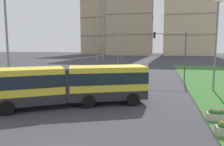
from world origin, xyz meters
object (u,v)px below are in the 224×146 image
at_px(traffic_light_far_right, 174,47).
at_px(apartment_tower_westcentre, 131,7).
at_px(streetlight_median, 216,42).
at_px(streetlight_left, 7,42).
at_px(flower_planter_2, 216,115).
at_px(articulated_bus, 72,84).
at_px(apartment_tower_west, 98,20).

xyz_separation_m(traffic_light_far_right, apartment_tower_westcentre, (-16.56, 77.59, 18.58)).
bearing_deg(streetlight_median, streetlight_left, -157.66).
height_order(traffic_light_far_right, streetlight_left, streetlight_left).
xyz_separation_m(flower_planter_2, traffic_light_far_right, (-1.77, 15.03, 3.96)).
bearing_deg(articulated_bus, traffic_light_far_right, 58.69).
relative_size(articulated_bus, apartment_tower_westcentre, 0.25).
distance_m(articulated_bus, streetlight_median, 14.87).
bearing_deg(streetlight_left, streetlight_median, 22.34).
distance_m(apartment_tower_west, apartment_tower_westcentre, 21.98).
relative_size(articulated_bus, apartment_tower_west, 0.31).
bearing_deg(streetlight_median, flower_planter_2, -101.28).
xyz_separation_m(flower_planter_2, streetlight_median, (1.90, 9.53, 4.55)).
height_order(articulated_bus, apartment_tower_westcentre, apartment_tower_westcentre).
bearing_deg(streetlight_left, apartment_tower_west, 102.15).
height_order(articulated_bus, streetlight_left, streetlight_left).
distance_m(articulated_bus, traffic_light_far_right, 16.23).
height_order(flower_planter_2, traffic_light_far_right, traffic_light_far_right).
relative_size(traffic_light_far_right, apartment_tower_west, 0.17).
bearing_deg(apartment_tower_west, apartment_tower_westcentre, -25.75).
distance_m(traffic_light_far_right, apartment_tower_westcentre, 81.48).
bearing_deg(articulated_bus, apartment_tower_westcentre, 95.16).
relative_size(articulated_bus, streetlight_left, 1.29).
relative_size(flower_planter_2, apartment_tower_westcentre, 0.02).
relative_size(flower_planter_2, apartment_tower_west, 0.03).
distance_m(flower_planter_2, streetlight_left, 16.95).
bearing_deg(apartment_tower_west, traffic_light_far_right, -67.54).
distance_m(flower_planter_2, traffic_light_far_right, 15.65).
bearing_deg(traffic_light_far_right, streetlight_left, -138.12).
height_order(streetlight_median, apartment_tower_westcentre, apartment_tower_westcentre).
xyz_separation_m(articulated_bus, flower_planter_2, (10.09, -1.37, -1.23)).
bearing_deg(apartment_tower_westcentre, streetlight_median, -76.32).
distance_m(articulated_bus, flower_planter_2, 10.25).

